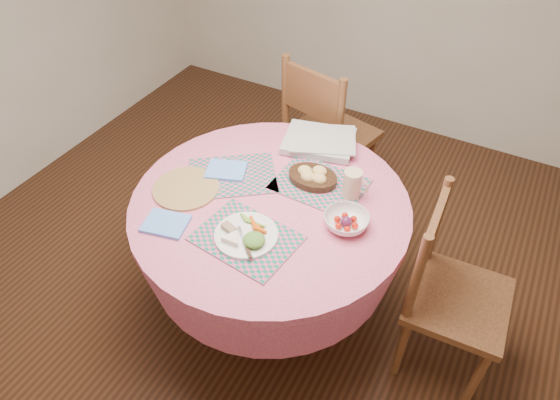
{
  "coord_description": "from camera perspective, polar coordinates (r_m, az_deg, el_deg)",
  "views": [
    {
      "loc": [
        0.81,
        -1.39,
        2.24
      ],
      "look_at": [
        0.05,
        0.0,
        0.78
      ],
      "focal_mm": 32.0,
      "sensor_mm": 36.0,
      "label": 1
    }
  ],
  "objects": [
    {
      "name": "placemat_front",
      "position": [
        2.04,
        -3.86,
        -4.38
      ],
      "size": [
        0.43,
        0.35,
        0.01
      ],
      "primitive_type": "cube",
      "rotation": [
        0.0,
        0.0,
        -0.12
      ],
      "color": "#136D58",
      "rests_on": "dining_table"
    },
    {
      "name": "napkin_far",
      "position": [
        2.35,
        -6.16,
        3.41
      ],
      "size": [
        0.22,
        0.19,
        0.01
      ],
      "primitive_type": "cube",
      "rotation": [
        0.0,
        0.0,
        0.36
      ],
      "color": "#6199F9",
      "rests_on": "placemat_left"
    },
    {
      "name": "napkin_near",
      "position": [
        2.14,
        -12.92,
        -2.65
      ],
      "size": [
        0.21,
        0.18,
        0.01
      ],
      "primitive_type": "cube",
      "rotation": [
        0.0,
        0.0,
        0.22
      ],
      "color": "#6199F9",
      "rests_on": "dining_table"
    },
    {
      "name": "bread_bowl",
      "position": [
        2.28,
        3.77,
        2.76
      ],
      "size": [
        0.23,
        0.23,
        0.08
      ],
      "color": "black",
      "rests_on": "placemat_back"
    },
    {
      "name": "placemat_back",
      "position": [
        2.28,
        4.57,
        1.8
      ],
      "size": [
        0.41,
        0.31,
        0.01
      ],
      "primitive_type": "cube",
      "rotation": [
        0.0,
        0.0,
        -0.04
      ],
      "color": "#136D58",
      "rests_on": "dining_table"
    },
    {
      "name": "latte_mug",
      "position": [
        2.2,
        8.31,
        1.82
      ],
      "size": [
        0.12,
        0.08,
        0.13
      ],
      "color": "beige",
      "rests_on": "placemat_back"
    },
    {
      "name": "dinner_plate",
      "position": [
        2.02,
        -3.8,
        -4.03
      ],
      "size": [
        0.26,
        0.26,
        0.05
      ],
      "rotation": [
        0.0,
        0.0,
        -0.3
      ],
      "color": "white",
      "rests_on": "placemat_front"
    },
    {
      "name": "chair_back",
      "position": [
        3.0,
        5.2,
        7.68
      ],
      "size": [
        0.56,
        0.54,
        1.01
      ],
      "rotation": [
        0.0,
        0.0,
        2.91
      ],
      "color": "brown",
      "rests_on": "ground"
    },
    {
      "name": "chair_right",
      "position": [
        2.31,
        18.69,
        -9.75
      ],
      "size": [
        0.44,
        0.45,
        0.94
      ],
      "rotation": [
        0.0,
        0.0,
        1.62
      ],
      "color": "brown",
      "rests_on": "ground"
    },
    {
      "name": "dining_table",
      "position": [
        2.33,
        -1.08,
        -3.67
      ],
      "size": [
        1.24,
        1.24,
        0.75
      ],
      "color": "pink",
      "rests_on": "ground"
    },
    {
      "name": "wicker_trivet",
      "position": [
        2.29,
        -10.69,
        1.33
      ],
      "size": [
        0.3,
        0.3,
        0.01
      ],
      "primitive_type": "cylinder",
      "color": "olive",
      "rests_on": "dining_table"
    },
    {
      "name": "placemat_left",
      "position": [
        2.33,
        -5.46,
        2.8
      ],
      "size": [
        0.5,
        0.48,
        0.01
      ],
      "primitive_type": "cube",
      "rotation": [
        0.0,
        0.0,
        0.64
      ],
      "color": "#136D58",
      "rests_on": "dining_table"
    },
    {
      "name": "fruit_bowl",
      "position": [
        2.08,
        7.57,
        -2.43
      ],
      "size": [
        0.21,
        0.21,
        0.06
      ],
      "rotation": [
        0.0,
        0.0,
        -0.14
      ],
      "color": "white",
      "rests_on": "dining_table"
    },
    {
      "name": "newspaper_stack",
      "position": [
        2.51,
        4.55,
        6.77
      ],
      "size": [
        0.41,
        0.36,
        0.04
      ],
      "rotation": [
        0.0,
        0.0,
        0.24
      ],
      "color": "silver",
      "rests_on": "dining_table"
    },
    {
      "name": "ground",
      "position": [
        2.76,
        -0.93,
        -11.67
      ],
      "size": [
        4.0,
        4.0,
        0.0
      ],
      "primitive_type": "plane",
      "color": "#331C0F",
      "rests_on": "ground"
    }
  ]
}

